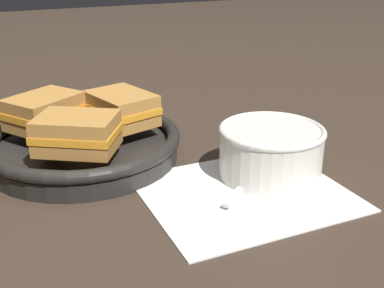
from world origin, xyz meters
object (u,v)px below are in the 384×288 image
object	(u,v)px
spoon	(254,172)
sandwich_far_left	(122,108)
skillet	(84,145)
sandwich_near_right	(77,133)
sandwich_near_left	(44,111)
soup_bowl	(271,149)

from	to	relation	value
spoon	sandwich_far_left	world-z (taller)	sandwich_far_left
skillet	sandwich_near_right	xyz separation A→B (m)	(-0.02, -0.06, 0.04)
skillet	sandwich_near_left	distance (m)	0.08
spoon	sandwich_near_left	size ratio (longest dim) A/B	0.97
sandwich_far_left	soup_bowl	bearing A→B (deg)	-50.83
soup_bowl	sandwich_near_left	size ratio (longest dim) A/B	1.10
skillet	sandwich_near_right	bearing A→B (deg)	-108.88
skillet	sandwich_far_left	bearing A→B (deg)	11.12
skillet	sandwich_near_right	world-z (taller)	sandwich_near_right
soup_bowl	skillet	world-z (taller)	soup_bowl
spoon	skillet	xyz separation A→B (m)	(-0.19, 0.16, 0.01)
soup_bowl	sandwich_near_left	bearing A→B (deg)	139.48
sandwich_near_right	sandwich_far_left	bearing A→B (deg)	41.12
soup_bowl	spoon	size ratio (longest dim) A/B	1.13
sandwich_near_left	sandwich_far_left	bearing A→B (deg)	-18.88
sandwich_near_left	sandwich_near_right	world-z (taller)	same
sandwich_near_left	spoon	bearing A→B (deg)	-42.39
soup_bowl	spoon	xyz separation A→B (m)	(-0.02, 0.00, -0.03)
soup_bowl	sandwich_near_left	distance (m)	0.33
spoon	skillet	distance (m)	0.25
sandwich_near_left	sandwich_near_right	bearing A→B (deg)	-78.88
soup_bowl	sandwich_far_left	world-z (taller)	sandwich_far_left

